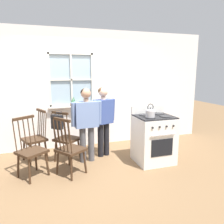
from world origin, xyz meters
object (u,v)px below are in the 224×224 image
object	(u,v)px
chair_center_cluster	(70,150)
handbag	(57,122)
chair_near_stove	(35,139)
potted_plant	(73,103)
chair_by_window	(66,139)
person_elderly_left	(86,118)
person_teen_center	(103,116)
stove	(153,138)
kettle	(150,112)
chair_near_wall	(31,151)

from	to	relation	value
chair_center_cluster	handbag	world-z (taller)	same
chair_near_stove	potted_plant	bearing A→B (deg)	100.98
chair_by_window	chair_near_stove	xyz separation A→B (m)	(-0.58, 0.21, 0.00)
person_elderly_left	person_teen_center	xyz separation A→B (m)	(0.39, 0.18, -0.01)
stove	kettle	distance (m)	0.59
person_teen_center	kettle	bearing A→B (deg)	-62.45
chair_near_wall	stove	distance (m)	2.26
chair_near_stove	kettle	xyz separation A→B (m)	(2.04, -0.89, 0.57)
chair_near_wall	chair_near_stove	xyz separation A→B (m)	(0.06, 0.68, 0.00)
chair_center_cluster	stove	distance (m)	1.63
chair_center_cluster	stove	world-z (taller)	stove
person_elderly_left	kettle	size ratio (longest dim) A/B	5.88
chair_near_stove	handbag	bearing A→B (deg)	25.86
chair_near_stove	person_teen_center	distance (m)	1.42
chair_center_cluster	person_teen_center	world-z (taller)	person_teen_center
chair_center_cluster	person_teen_center	xyz separation A→B (m)	(0.78, 0.65, 0.41)
chair_near_stove	potted_plant	distance (m)	1.18
stove	handbag	world-z (taller)	stove
kettle	handbag	distance (m)	1.72
potted_plant	chair_center_cluster	bearing A→B (deg)	-101.54
chair_near_wall	person_elderly_left	bearing A→B (deg)	-17.69
person_teen_center	handbag	size ratio (longest dim) A/B	4.72
chair_near_stove	kettle	size ratio (longest dim) A/B	4.15
stove	potted_plant	size ratio (longest dim) A/B	4.65
chair_near_stove	stove	xyz separation A→B (m)	(2.20, -0.76, 0.02)
chair_by_window	chair_near_stove	world-z (taller)	same
kettle	potted_plant	size ratio (longest dim) A/B	1.06
chair_center_cluster	handbag	xyz separation A→B (m)	(-0.16, 0.45, 0.40)
chair_by_window	chair_near_wall	size ratio (longest dim) A/B	1.00
chair_near_wall	kettle	world-z (taller)	kettle
kettle	chair_near_wall	bearing A→B (deg)	174.29
chair_center_cluster	stove	xyz separation A→B (m)	(1.63, 0.06, 0.02)
person_elderly_left	person_teen_center	world-z (taller)	person_elderly_left
chair_by_window	chair_near_stove	distance (m)	0.61
stove	chair_near_stove	bearing A→B (deg)	160.99
chair_by_window	kettle	xyz separation A→B (m)	(1.46, -0.68, 0.57)
chair_center_cluster	chair_near_stove	bearing A→B (deg)	-0.76
chair_by_window	chair_near_wall	bearing A→B (deg)	83.32
chair_near_stove	stove	size ratio (longest dim) A/B	0.95
chair_near_stove	potted_plant	size ratio (longest dim) A/B	4.40
chair_near_wall	chair_center_cluster	size ratio (longest dim) A/B	1.00
chair_by_window	chair_near_wall	distance (m)	0.79
chair_by_window	person_teen_center	xyz separation A→B (m)	(0.77, 0.04, 0.41)
potted_plant	handbag	bearing A→B (deg)	-115.50
person_elderly_left	stove	xyz separation A→B (m)	(1.24, -0.41, -0.40)
person_elderly_left	handbag	size ratio (longest dim) A/B	4.73
kettle	handbag	size ratio (longest dim) A/B	0.80
person_elderly_left	handbag	bearing A→B (deg)	177.34
potted_plant	chair_near_stove	bearing A→B (deg)	-146.69
person_elderly_left	person_teen_center	bearing A→B (deg)	20.44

